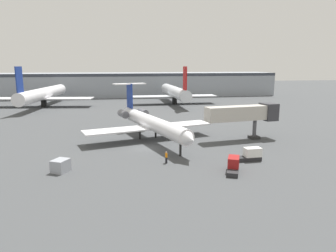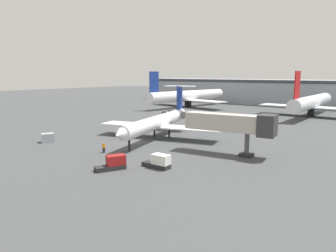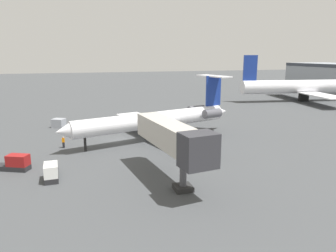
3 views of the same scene
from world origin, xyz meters
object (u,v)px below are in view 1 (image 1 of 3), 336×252
baggage_tug_lead (250,155)px  cargo_container_uld (61,166)px  jet_bridge (246,113)px  ground_crew_marshaller (166,157)px  parked_airliner_west_mid (175,92)px  regional_jet (150,122)px  baggage_tug_trailing (233,166)px  parked_airliner_west_end (43,94)px

baggage_tug_lead → cargo_container_uld: 26.41m
jet_bridge → ground_crew_marshaller: bearing=-145.5°
jet_bridge → parked_airliner_west_mid: 54.47m
regional_jet → jet_bridge: bearing=-9.6°
ground_crew_marshaller → baggage_tug_lead: size_ratio=0.42×
baggage_tug_trailing → cargo_container_uld: baggage_tug_trailing is taller
cargo_container_uld → parked_airliner_west_end: bearing=103.0°
baggage_tug_lead → parked_airliner_west_mid: (1.98, 66.99, 3.35)m
cargo_container_uld → jet_bridge: bearing=22.5°
baggage_tug_lead → parked_airliner_west_end: parked_airliner_west_end is taller
ground_crew_marshaller → baggage_tug_trailing: baggage_tug_trailing is taller
jet_bridge → cargo_container_uld: size_ratio=5.20×
jet_bridge → cargo_container_uld: (-31.17, -12.94, -4.07)m
parked_airliner_west_end → ground_crew_marshaller: bearing=-65.8°
ground_crew_marshaller → parked_airliner_west_mid: 67.68m
ground_crew_marshaller → cargo_container_uld: (-14.18, -1.25, -0.03)m
regional_jet → baggage_tug_lead: regional_jet is taller
regional_jet → parked_airliner_west_end: bearing=119.5°
regional_jet → parked_airliner_west_mid: (14.83, 51.42, 0.83)m
baggage_tug_lead → cargo_container_uld: size_ratio=1.48×
jet_bridge → baggage_tug_trailing: jet_bridge is taller
baggage_tug_trailing → jet_bridge: bearing=61.9°
baggage_tug_lead → cargo_container_uld: bearing=-179.3°
ground_crew_marshaller → parked_airliner_west_end: parked_airliner_west_end is taller
baggage_tug_lead → parked_airliner_west_end: size_ratio=0.11×
cargo_container_uld → parked_airliner_west_end: 69.06m
ground_crew_marshaller → parked_airliner_west_mid: bearing=77.9°
regional_jet → baggage_tug_lead: 20.34m
cargo_container_uld → parked_airliner_west_mid: bearing=67.1°
ground_crew_marshaller → baggage_tug_trailing: (7.99, -5.13, -0.02)m
jet_bridge → regional_jet: bearing=170.4°
parked_airliner_west_end → regional_jet: bearing=-60.5°
baggage_tug_lead → baggage_tug_trailing: bearing=-135.1°
baggage_tug_trailing → parked_airliner_west_mid: bearing=85.0°
regional_jet → baggage_tug_trailing: regional_jet is taller
baggage_tug_trailing → parked_airliner_west_mid: size_ratio=0.12×
regional_jet → parked_airliner_west_mid: 53.52m
parked_airliner_west_mid → cargo_container_uld: bearing=-112.9°
regional_jet → cargo_container_uld: (-13.57, -15.91, -2.53)m
ground_crew_marshaller → parked_airliner_west_mid: (14.21, 66.08, 3.33)m
regional_jet → cargo_container_uld: bearing=-130.4°
jet_bridge → parked_airliner_west_end: size_ratio=0.37×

